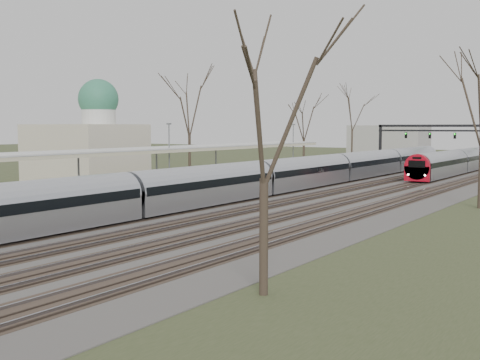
{
  "coord_description": "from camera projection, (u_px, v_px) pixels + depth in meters",
  "views": [
    {
      "loc": [
        23.66,
        -2.07,
        5.79
      ],
      "look_at": [
        -0.28,
        33.05,
        2.0
      ],
      "focal_mm": 45.0,
      "sensor_mm": 36.0,
      "label": 1
    }
  ],
  "objects": [
    {
      "name": "tree_west_far",
      "position": [
        189.0,
        105.0,
        63.82
      ],
      "size": [
        5.5,
        5.5,
        11.33
      ],
      "color": "#2D231C",
      "rests_on": "ground"
    },
    {
      "name": "canopy",
      "position": [
        148.0,
        150.0,
        47.36
      ],
      "size": [
        4.1,
        50.0,
        3.11
      ],
      "color": "slate",
      "rests_on": "platform"
    },
    {
      "name": "train_far",
      "position": [
        472.0,
        160.0,
        78.59
      ],
      "size": [
        2.62,
        45.21,
        3.05
      ],
      "color": "#AAADB5",
      "rests_on": "ground"
    },
    {
      "name": "signal_gantry",
      "position": [
        450.0,
        133.0,
        84.84
      ],
      "size": [
        21.0,
        0.59,
        6.08
      ],
      "color": "black",
      "rests_on": "ground"
    },
    {
      "name": "track_bed",
      "position": [
        367.0,
        183.0,
        60.6
      ],
      "size": [
        24.0,
        160.0,
        0.22
      ],
      "color": "#474442",
      "rests_on": "ground"
    },
    {
      "name": "train_near",
      "position": [
        302.0,
        174.0,
        54.97
      ],
      "size": [
        2.62,
        75.21,
        3.05
      ],
      "color": "#AAADB5",
      "rests_on": "ground"
    },
    {
      "name": "platform",
      "position": [
        185.0,
        189.0,
        51.38
      ],
      "size": [
        3.5,
        69.0,
        1.0
      ],
      "primitive_type": "cube",
      "color": "#9E9B93",
      "rests_on": "ground"
    },
    {
      "name": "dome_building",
      "position": [
        87.0,
        148.0,
        58.61
      ],
      "size": [
        10.0,
        8.0,
        10.3
      ],
      "color": "beige",
      "rests_on": "ground"
    },
    {
      "name": "tree_east_near",
      "position": [
        264.0,
        103.0,
        19.96
      ],
      "size": [
        4.5,
        4.5,
        9.27
      ],
      "color": "#2D231C",
      "rests_on": "ground"
    }
  ]
}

